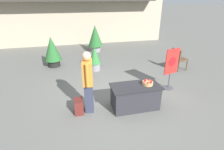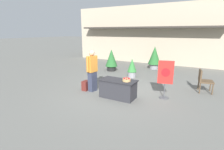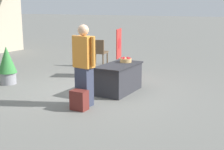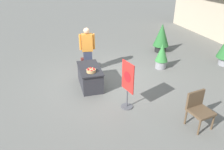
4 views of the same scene
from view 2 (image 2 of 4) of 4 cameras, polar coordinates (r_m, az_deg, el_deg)
The scene contains 11 objects.
ground_plane at distance 7.59m, azimuth 1.70°, elevation -5.32°, with size 120.00×120.00×0.00m, color slate.
storefront_building at distance 16.14m, azimuth 13.19°, elevation 12.84°, with size 12.74×4.75×4.51m.
display_table at distance 6.79m, azimuth 1.98°, elevation -4.49°, with size 1.41×0.72×0.71m.
apple_basket at distance 6.51m, azimuth 4.77°, elevation -1.54°, with size 0.30×0.30×0.13m.
person_visitor at distance 7.45m, azimuth -6.49°, elevation 1.48°, with size 0.31×0.61×1.76m.
backpack at distance 7.75m, azimuth -8.51°, elevation -3.41°, with size 0.24×0.34×0.42m.
poster_board at distance 6.90m, azimuth 17.00°, elevation -0.95°, with size 0.56×0.36×1.47m.
patio_chair at distance 8.29m, azimuth 27.73°, elevation -1.34°, with size 0.64×0.64×0.96m.
potted_plant_far_right at distance 12.23m, azimuth 13.71°, elevation 5.87°, with size 0.84×0.84×1.53m.
potted_plant_near_left at distance 11.32m, azimuth -0.20°, elevation 5.20°, with size 0.77×0.77×1.40m.
potted_plant_near_right at distance 9.77m, azimuth 6.55°, elevation 2.45°, with size 0.52×0.52×1.06m.
Camera 2 is at (3.29, -6.35, 2.53)m, focal length 28.00 mm.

